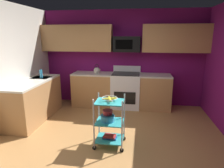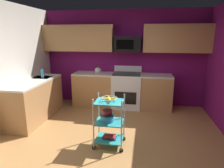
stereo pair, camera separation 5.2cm
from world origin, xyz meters
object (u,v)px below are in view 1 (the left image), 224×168
Objects in this scene: fruit_bowl at (110,99)px; mixing_bowl_small at (108,112)px; mixing_bowl_large at (108,118)px; book_stack at (110,137)px; oven_range at (126,90)px; rolling_cart at (110,122)px; kettle at (97,70)px; microwave at (127,44)px; dish_soap_bottle at (41,74)px.

fruit_bowl is 0.26m from mixing_bowl_small.
mixing_bowl_small is (-0.04, 0.03, -0.26)m from fruit_bowl.
book_stack is (0.04, 0.00, -0.36)m from mixing_bowl_large.
rolling_cart is (-0.11, -2.02, -0.03)m from oven_range.
oven_range is at bearing 0.28° from kettle.
fruit_bowl is (-0.00, -0.00, 0.42)m from rolling_cart.
kettle is (-0.80, -0.00, 0.52)m from oven_range.
mixing_bowl_small is at bearing 144.81° from rolling_cart.
fruit_bowl is at bearing -116.57° from rolling_cart.
microwave is at bearing 90.26° from oven_range.
mixing_bowl_large is 2.17m from kettle.
fruit_bowl is at bearing -35.19° from mixing_bowl_small.
fruit_bowl is 1.08× the size of mixing_bowl_large.
mixing_bowl_small is at bearing -32.60° from dish_soap_bottle.
mixing_bowl_small is at bearing 144.81° from book_stack.
dish_soap_bottle is (-1.88, 1.20, 0.86)m from book_stack.
fruit_bowl is 1.49× the size of mixing_bowl_small.
kettle is at bearing -179.72° from oven_range.
mixing_bowl_small is at bearing 90.96° from mixing_bowl_large.
rolling_cart is 3.47× the size of kettle.
rolling_cart is at bearing -71.29° from kettle.
kettle is (-0.68, 2.01, 0.84)m from book_stack.
book_stack is 2.39m from dish_soap_bottle.
oven_range is 1.20× the size of rolling_cart.
book_stack is at bearing -93.07° from microwave.
kettle reaches higher than book_stack.
oven_range is 2.02m from mixing_bowl_large.
book_stack is at bearing -104.04° from rolling_cart.
oven_range is 4.37× the size of mixing_bowl_large.
fruit_bowl is (-0.11, -2.12, -0.82)m from microwave.
book_stack is 1.28× the size of dish_soap_bottle.
fruit_bowl is at bearing -71.29° from kettle.
microwave is 3.50× the size of dish_soap_bottle.
book_stack is at bearing -93.24° from oven_range.
book_stack is (0.04, -0.03, -0.46)m from mixing_bowl_small.
oven_range is at bearing 86.76° from rolling_cart.
kettle is at bearing 107.93° from mixing_bowl_small.
mixing_bowl_small is (-0.04, 0.03, 0.17)m from rolling_cart.
mixing_bowl_large is at bearing -89.04° from mixing_bowl_small.
microwave is (-0.00, 0.10, 1.22)m from oven_range.
mixing_bowl_small is 2.12m from kettle.
book_stack is (-0.00, -0.00, -0.29)m from rolling_cart.
oven_range is 2.22m from dish_soap_bottle.
dish_soap_bottle is at bearing -157.72° from oven_range.
kettle is (-0.68, 2.01, 0.12)m from fruit_bowl.
microwave is at bearing 24.82° from dish_soap_bottle.
fruit_bowl is 1.06× the size of book_stack.
mixing_bowl_small is 2.22m from dish_soap_bottle.
book_stack is at bearing -35.19° from mixing_bowl_small.
microwave reaches higher than dish_soap_bottle.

